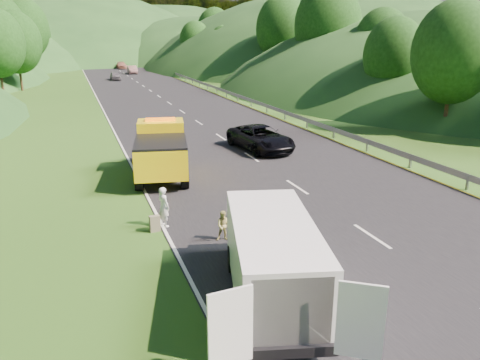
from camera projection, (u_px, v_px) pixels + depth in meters
name	position (u px, v px, depth m)	size (l,w,h in m)	color
ground	(273.00, 227.00, 17.59)	(320.00, 320.00, 0.00)	#38661E
road_surface	(159.00, 96.00, 54.49)	(14.00, 200.00, 0.02)	black
guardrail	(193.00, 84.00, 68.08)	(0.06, 140.00, 1.52)	gray
tree_line_right	(255.00, 77.00, 78.91)	(14.00, 140.00, 14.00)	#235719
hills_backdrop	(113.00, 58.00, 140.69)	(201.00, 288.60, 44.00)	#2D5B23
tow_truck	(161.00, 150.00, 23.62)	(3.54, 6.79, 2.78)	black
white_van	(272.00, 255.00, 12.46)	(4.36, 6.99, 2.31)	black
woman	(165.00, 226.00, 17.67)	(0.56, 0.41, 1.54)	silver
child	(224.00, 240.00, 16.45)	(0.53, 0.41, 1.08)	tan
worker	(281.00, 295.00, 13.02)	(1.18, 0.68, 1.82)	black
suitcase	(155.00, 224.00, 17.14)	(0.38, 0.21, 0.61)	#69634E
spare_tire	(319.00, 324.00, 11.73)	(0.73, 0.73, 0.20)	black
passing_suv	(260.00, 150.00, 29.32)	(2.48, 5.38, 1.50)	black
dist_car_a	(116.00, 80.00, 73.87)	(1.50, 3.73, 1.27)	#4F4D52
dist_car_b	(133.00, 74.00, 85.70)	(1.50, 4.31, 1.42)	brown
dist_car_c	(122.00, 69.00, 97.72)	(1.94, 4.76, 1.38)	#925D49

